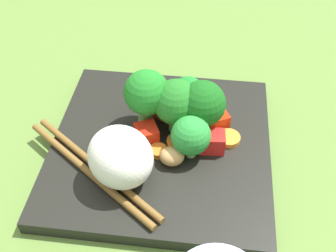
{
  "coord_description": "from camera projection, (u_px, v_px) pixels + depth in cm",
  "views": [
    {
      "loc": [
        33.0,
        6.31,
        37.84
      ],
      "look_at": [
        -0.84,
        0.71,
        3.7
      ],
      "focal_mm": 44.77,
      "sensor_mm": 36.0,
      "label": 1
    }
  ],
  "objects": [
    {
      "name": "broccoli_floret_1",
      "position": [
        147.0,
        94.0,
        0.48
      ],
      "size": [
        5.36,
        5.36,
        7.8
      ],
      "color": "#62A94C",
      "rests_on": "square_plate"
    },
    {
      "name": "pepper_chunk_2",
      "position": [
        165.0,
        108.0,
        0.52
      ],
      "size": [
        3.68,
        3.6,
        2.37
      ],
      "primitive_type": "cube",
      "rotation": [
        0.0,
        0.0,
        4.21
      ],
      "color": "red",
      "rests_on": "square_plate"
    },
    {
      "name": "chopstick_pair",
      "position": [
        92.0,
        169.0,
        0.46
      ],
      "size": [
        13.04,
        17.97,
        0.78
      ],
      "rotation": [
        0.0,
        0.0,
        7.26
      ],
      "color": "brown",
      "rests_on": "square_plate"
    },
    {
      "name": "pepper_chunk_1",
      "position": [
        216.0,
        119.0,
        0.51
      ],
      "size": [
        3.46,
        3.54,
        1.88
      ],
      "primitive_type": "cube",
      "rotation": [
        0.0,
        0.0,
        0.52
      ],
      "color": "red",
      "rests_on": "square_plate"
    },
    {
      "name": "rice_mound",
      "position": [
        120.0,
        157.0,
        0.43
      ],
      "size": [
        9.92,
        9.96,
        6.36
      ],
      "primitive_type": "ellipsoid",
      "rotation": [
        0.0,
        0.0,
        3.97
      ],
      "color": "white",
      "rests_on": "square_plate"
    },
    {
      "name": "pepper_chunk_3",
      "position": [
        212.0,
        143.0,
        0.48
      ],
      "size": [
        2.57,
        3.12,
        2.34
      ],
      "primitive_type": "cube",
      "rotation": [
        0.0,
        0.0,
        1.69
      ],
      "color": "red",
      "rests_on": "square_plate"
    },
    {
      "name": "broccoli_floret_3",
      "position": [
        191.0,
        136.0,
        0.46
      ],
      "size": [
        4.51,
        4.51,
        5.18
      ],
      "color": "#80B555",
      "rests_on": "square_plate"
    },
    {
      "name": "broccoli_floret_4",
      "position": [
        188.0,
        94.0,
        0.51
      ],
      "size": [
        3.95,
        3.95,
        5.51
      ],
      "color": "#7AB55E",
      "rests_on": "square_plate"
    },
    {
      "name": "carrot_slice_4",
      "position": [
        188.0,
        102.0,
        0.54
      ],
      "size": [
        2.59,
        2.59,
        0.48
      ],
      "primitive_type": "cylinder",
      "rotation": [
        0.0,
        0.0,
        1.8
      ],
      "color": "orange",
      "rests_on": "square_plate"
    },
    {
      "name": "carrot_slice_2",
      "position": [
        180.0,
        140.0,
        0.49
      ],
      "size": [
        3.48,
        3.48,
        0.68
      ],
      "primitive_type": "cylinder",
      "rotation": [
        0.0,
        0.0,
        4.94
      ],
      "color": "orange",
      "rests_on": "square_plate"
    },
    {
      "name": "chicken_piece_3",
      "position": [
        171.0,
        100.0,
        0.54
      ],
      "size": [
        3.16,
        3.03,
        1.4
      ],
      "primitive_type": "ellipsoid",
      "rotation": [
        0.0,
        0.0,
        3.78
      ],
      "color": "tan",
      "rests_on": "square_plate"
    },
    {
      "name": "square_plate",
      "position": [
        161.0,
        147.0,
        0.5
      ],
      "size": [
        26.53,
        26.53,
        1.7
      ],
      "primitive_type": "cube",
      "rotation": [
        0.0,
        0.0,
        0.04
      ],
      "color": "black",
      "rests_on": "ground_plane"
    },
    {
      "name": "carrot_slice_0",
      "position": [
        158.0,
        151.0,
        0.48
      ],
      "size": [
        2.59,
        2.59,
        0.73
      ],
      "primitive_type": "cylinder",
      "rotation": [
        0.0,
        0.0,
        4.41
      ],
      "color": "orange",
      "rests_on": "square_plate"
    },
    {
      "name": "pepper_chunk_4",
      "position": [
        147.0,
        134.0,
        0.49
      ],
      "size": [
        3.41,
        3.38,
        2.18
      ],
      "primitive_type": "cube",
      "rotation": [
        0.0,
        0.0,
        0.48
      ],
      "color": "red",
      "rests_on": "square_plate"
    },
    {
      "name": "broccoli_floret_0",
      "position": [
        202.0,
        105.0,
        0.48
      ],
      "size": [
        5.44,
        5.44,
        7.17
      ],
      "color": "#5A8F44",
      "rests_on": "square_plate"
    },
    {
      "name": "ground_plane",
      "position": [
        161.0,
        157.0,
        0.51
      ],
      "size": [
        110.0,
        110.0,
        2.0
      ],
      "primitive_type": "cube",
      "color": "#5A7C35"
    },
    {
      "name": "broccoli_floret_2",
      "position": [
        176.0,
        103.0,
        0.48
      ],
      "size": [
        5.39,
        5.39,
        7.03
      ],
      "color": "#70B953",
      "rests_on": "square_plate"
    },
    {
      "name": "carrot_slice_1",
      "position": [
        229.0,
        138.0,
        0.49
      ],
      "size": [
        3.22,
        3.22,
        0.64
      ],
      "primitive_type": "cylinder",
      "rotation": [
        0.0,
        0.0,
        3.34
      ],
      "color": "orange",
      "rests_on": "square_plate"
    },
    {
      "name": "chicken_piece_1",
      "position": [
        172.0,
        156.0,
        0.46
      ],
      "size": [
        2.89,
        3.15,
        2.01
      ],
      "primitive_type": "ellipsoid",
      "rotation": [
        0.0,
        0.0,
        1.72
      ],
      "color": "tan",
      "rests_on": "square_plate"
    },
    {
      "name": "carrot_slice_3",
      "position": [
        214.0,
        110.0,
        0.53
      ],
      "size": [
        2.12,
        2.12,
        0.41
      ],
      "primitive_type": "cylinder",
      "rotation": [
        0.0,
        0.0,
        1.63
      ],
      "color": "#FC9833",
      "rests_on": "square_plate"
    }
  ]
}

